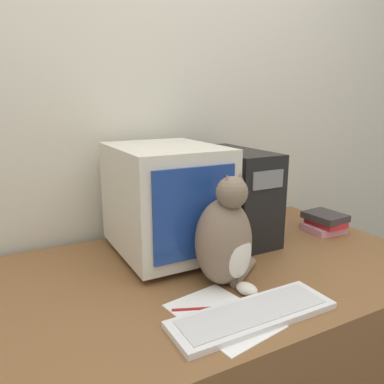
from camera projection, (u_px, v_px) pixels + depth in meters
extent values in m
cube|color=beige|center=(138.00, 110.00, 1.65)|extent=(7.00, 0.05, 2.50)
cube|color=brown|center=(196.00, 357.00, 1.41)|extent=(1.75, 0.94, 0.71)
cube|color=beige|center=(167.00, 249.00, 1.48)|extent=(0.26, 0.28, 0.02)
cube|color=beige|center=(166.00, 198.00, 1.43)|extent=(0.37, 0.46, 0.40)
cube|color=navy|center=(195.00, 214.00, 1.23)|extent=(0.30, 0.01, 0.31)
cube|color=black|center=(233.00, 194.00, 1.62)|extent=(0.20, 0.45, 0.38)
cube|color=slate|center=(268.00, 180.00, 1.40)|extent=(0.14, 0.01, 0.07)
cube|color=silver|center=(254.00, 314.00, 1.04)|extent=(0.49, 0.15, 0.02)
cube|color=silver|center=(254.00, 311.00, 1.04)|extent=(0.44, 0.12, 0.00)
ellipsoid|color=#7A6651|center=(223.00, 242.00, 1.21)|extent=(0.23, 0.22, 0.29)
ellipsoid|color=beige|center=(239.00, 254.00, 1.16)|extent=(0.11, 0.07, 0.16)
sphere|color=#7A6651|center=(232.00, 192.00, 1.14)|extent=(0.12, 0.12, 0.10)
cone|color=#7A6651|center=(227.00, 181.00, 1.12)|extent=(0.03, 0.03, 0.04)
cone|color=#7A6651|center=(240.00, 178.00, 1.16)|extent=(0.03, 0.03, 0.04)
ellipsoid|color=beige|center=(247.00, 289.00, 1.16)|extent=(0.07, 0.09, 0.04)
cylinder|color=#7A6651|center=(244.00, 272.00, 1.28)|extent=(0.17, 0.14, 0.03)
cube|color=pink|center=(323.00, 228.00, 1.72)|extent=(0.16, 0.16, 0.03)
cube|color=red|center=(326.00, 222.00, 1.71)|extent=(0.12, 0.17, 0.02)
cube|color=#383333|center=(325.00, 217.00, 1.71)|extent=(0.15, 0.18, 0.03)
cylinder|color=maroon|center=(195.00, 309.00, 1.07)|extent=(0.13, 0.06, 0.01)
cube|color=white|center=(222.00, 316.00, 1.05)|extent=(0.26, 0.33, 0.00)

